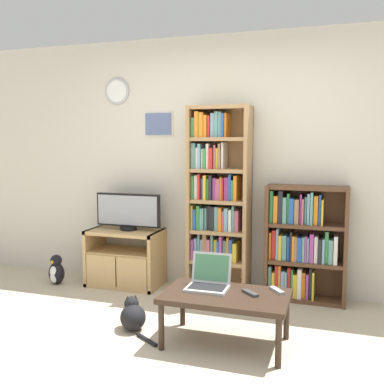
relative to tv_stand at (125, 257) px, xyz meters
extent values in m
plane|color=#BCAD93|center=(1.04, -1.50, -0.30)|extent=(18.00, 18.00, 0.00)
cube|color=beige|center=(1.04, 0.29, 1.00)|extent=(7.10, 0.06, 2.60)
torus|color=#B2B2B7|center=(-0.19, 0.25, 1.77)|extent=(0.29, 0.03, 0.29)
cylinder|color=white|center=(-0.19, 0.25, 1.77)|extent=(0.24, 0.02, 0.24)
cube|color=silver|center=(0.30, 0.25, 1.41)|extent=(0.33, 0.01, 0.25)
cube|color=slate|center=(0.30, 0.25, 1.41)|extent=(0.30, 0.02, 0.23)
cube|color=tan|center=(-0.37, 0.02, 0.00)|extent=(0.04, 0.45, 0.60)
cube|color=tan|center=(0.37, 0.02, 0.00)|extent=(0.04, 0.45, 0.60)
cube|color=tan|center=(0.00, 0.02, 0.28)|extent=(0.77, 0.45, 0.04)
cube|color=tan|center=(0.00, 0.02, -0.28)|extent=(0.77, 0.45, 0.04)
cube|color=tan|center=(0.00, 0.02, 0.06)|extent=(0.70, 0.41, 0.04)
cube|color=tan|center=(-0.18, -0.20, -0.10)|extent=(0.34, 0.02, 0.32)
cube|color=tan|center=(0.18, -0.20, -0.10)|extent=(0.34, 0.02, 0.32)
cylinder|color=black|center=(0.04, 0.03, 0.32)|extent=(0.18, 0.18, 0.04)
cube|color=black|center=(0.04, 0.03, 0.51)|extent=(0.71, 0.05, 0.35)
cube|color=#9399A3|center=(0.04, 0.00, 0.51)|extent=(0.68, 0.01, 0.31)
cube|color=tan|center=(0.72, 0.09, 0.64)|extent=(0.04, 0.30, 1.88)
cube|color=tan|center=(1.30, 0.09, 0.64)|extent=(0.04, 0.30, 1.88)
cube|color=tan|center=(1.01, 0.23, 0.64)|extent=(0.61, 0.02, 1.88)
cube|color=tan|center=(1.01, 0.09, -0.28)|extent=(0.54, 0.26, 0.04)
cube|color=tan|center=(1.01, 0.09, 0.02)|extent=(0.54, 0.26, 0.04)
cube|color=tan|center=(1.01, 0.09, 0.33)|extent=(0.54, 0.26, 0.04)
cube|color=tan|center=(1.01, 0.09, 0.64)|extent=(0.54, 0.26, 0.04)
cube|color=tan|center=(1.01, 0.09, 0.94)|extent=(0.54, 0.26, 0.04)
cube|color=tan|center=(1.01, 0.09, 1.25)|extent=(0.54, 0.26, 0.04)
cube|color=tan|center=(1.01, 0.09, 1.56)|extent=(0.54, 0.26, 0.04)
cube|color=#232328|center=(0.76, 0.11, -0.15)|extent=(0.04, 0.19, 0.23)
cube|color=#2856A8|center=(0.80, 0.11, -0.14)|extent=(0.02, 0.19, 0.24)
cube|color=gold|center=(0.83, 0.10, -0.15)|extent=(0.04, 0.22, 0.22)
cube|color=#5B9389|center=(0.87, 0.10, -0.16)|extent=(0.04, 0.21, 0.21)
cube|color=#5B9389|center=(0.92, 0.10, -0.14)|extent=(0.04, 0.23, 0.25)
cube|color=#9E4293|center=(0.95, 0.10, -0.14)|extent=(0.02, 0.21, 0.25)
cube|color=#759EB7|center=(0.98, 0.11, -0.14)|extent=(0.03, 0.20, 0.24)
cube|color=white|center=(1.02, 0.11, -0.15)|extent=(0.04, 0.20, 0.23)
cube|color=#9E4293|center=(0.76, 0.10, 0.14)|extent=(0.02, 0.24, 0.21)
cube|color=#759EB7|center=(0.79, 0.10, 0.15)|extent=(0.03, 0.21, 0.22)
cube|color=#5B9389|center=(0.82, 0.11, 0.17)|extent=(0.02, 0.19, 0.26)
cube|color=#759EB7|center=(0.84, 0.11, 0.14)|extent=(0.03, 0.19, 0.20)
cube|color=#93704C|center=(0.88, 0.10, 0.17)|extent=(0.04, 0.21, 0.26)
cube|color=#B75B70|center=(0.92, 0.10, 0.15)|extent=(0.04, 0.23, 0.21)
cube|color=#5B9389|center=(0.96, 0.10, 0.17)|extent=(0.02, 0.21, 0.25)
cube|color=gold|center=(0.99, 0.11, 0.15)|extent=(0.04, 0.19, 0.21)
cube|color=#2856A8|center=(1.02, 0.10, 0.14)|extent=(0.02, 0.24, 0.21)
cube|color=#9E4293|center=(1.05, 0.10, 0.17)|extent=(0.03, 0.24, 0.25)
cube|color=#5B9389|center=(1.09, 0.11, 0.15)|extent=(0.04, 0.19, 0.21)
cube|color=orange|center=(1.12, 0.10, 0.17)|extent=(0.02, 0.21, 0.25)
cube|color=#2856A8|center=(1.15, 0.10, 0.16)|extent=(0.03, 0.22, 0.23)
cube|color=gold|center=(1.19, 0.10, 0.14)|extent=(0.04, 0.21, 0.19)
cube|color=gold|center=(0.75, 0.10, 0.47)|extent=(0.02, 0.23, 0.24)
cube|color=#2856A8|center=(0.78, 0.10, 0.45)|extent=(0.03, 0.23, 0.21)
cube|color=#388947|center=(0.82, 0.10, 0.47)|extent=(0.03, 0.23, 0.24)
cube|color=#5B9389|center=(0.85, 0.10, 0.46)|extent=(0.04, 0.23, 0.22)
cube|color=#5B9389|center=(0.89, 0.11, 0.46)|extent=(0.02, 0.19, 0.22)
cube|color=#232328|center=(0.92, 0.11, 0.47)|extent=(0.04, 0.19, 0.24)
cube|color=#232328|center=(0.96, 0.10, 0.47)|extent=(0.03, 0.22, 0.24)
cube|color=#5B9389|center=(1.00, 0.10, 0.47)|extent=(0.04, 0.22, 0.24)
cube|color=orange|center=(1.04, 0.10, 0.46)|extent=(0.03, 0.24, 0.23)
cube|color=#B75B70|center=(1.07, 0.10, 0.45)|extent=(0.02, 0.23, 0.20)
cube|color=#759EB7|center=(1.10, 0.10, 0.46)|extent=(0.04, 0.22, 0.23)
cube|color=white|center=(1.14, 0.10, 0.46)|extent=(0.03, 0.22, 0.22)
cube|color=#5B9389|center=(1.17, 0.10, 0.48)|extent=(0.02, 0.21, 0.25)
cube|color=#B75B70|center=(1.20, 0.10, 0.45)|extent=(0.04, 0.21, 0.21)
cube|color=#388947|center=(0.76, 0.10, 0.77)|extent=(0.02, 0.22, 0.23)
cube|color=white|center=(0.79, 0.11, 0.77)|extent=(0.03, 0.20, 0.24)
cube|color=red|center=(0.82, 0.10, 0.78)|extent=(0.02, 0.23, 0.25)
cube|color=#2856A8|center=(0.85, 0.11, 0.76)|extent=(0.03, 0.19, 0.21)
cube|color=gold|center=(0.89, 0.10, 0.78)|extent=(0.03, 0.24, 0.24)
cube|color=#388947|center=(0.91, 0.10, 0.76)|extent=(0.02, 0.21, 0.20)
cube|color=#232328|center=(0.94, 0.10, 0.78)|extent=(0.03, 0.23, 0.24)
cube|color=#9E4293|center=(0.97, 0.11, 0.76)|extent=(0.03, 0.19, 0.22)
cube|color=#B75B70|center=(1.01, 0.11, 0.76)|extent=(0.04, 0.20, 0.21)
cube|color=gold|center=(1.04, 0.11, 0.77)|extent=(0.02, 0.20, 0.23)
cube|color=red|center=(1.06, 0.10, 0.76)|extent=(0.02, 0.24, 0.22)
cube|color=#9E4293|center=(1.10, 0.11, 0.77)|extent=(0.04, 0.19, 0.22)
cube|color=#2856A8|center=(1.14, 0.10, 0.78)|extent=(0.02, 0.22, 0.26)
cube|color=#388947|center=(1.16, 0.10, 0.76)|extent=(0.02, 0.21, 0.20)
cube|color=orange|center=(1.19, 0.10, 0.78)|extent=(0.03, 0.23, 0.24)
cube|color=#5B9389|center=(0.77, 0.10, 1.09)|extent=(0.04, 0.23, 0.25)
cube|color=white|center=(0.80, 0.10, 1.06)|extent=(0.02, 0.22, 0.21)
cube|color=#759EB7|center=(0.83, 0.10, 1.08)|extent=(0.03, 0.24, 0.24)
cube|color=white|center=(0.86, 0.10, 1.06)|extent=(0.02, 0.21, 0.19)
cube|color=#388947|center=(0.88, 0.10, 1.06)|extent=(0.03, 0.23, 0.20)
cube|color=white|center=(0.91, 0.10, 1.08)|extent=(0.03, 0.21, 0.24)
cube|color=red|center=(0.94, 0.10, 1.06)|extent=(0.04, 0.24, 0.20)
cube|color=#B75B70|center=(0.98, 0.10, 1.08)|extent=(0.02, 0.21, 0.23)
cube|color=gold|center=(1.00, 0.11, 1.06)|extent=(0.02, 0.20, 0.20)
cube|color=#93704C|center=(1.03, 0.10, 1.08)|extent=(0.02, 0.22, 0.24)
cube|color=white|center=(1.06, 0.11, 1.09)|extent=(0.02, 0.20, 0.26)
cube|color=#388947|center=(0.76, 0.10, 1.36)|extent=(0.03, 0.23, 0.19)
cube|color=orange|center=(0.80, 0.10, 1.39)|extent=(0.04, 0.24, 0.25)
cube|color=orange|center=(0.85, 0.10, 1.39)|extent=(0.04, 0.24, 0.24)
cube|color=orange|center=(0.89, 0.10, 1.38)|extent=(0.03, 0.22, 0.21)
cube|color=red|center=(0.92, 0.11, 1.37)|extent=(0.02, 0.20, 0.21)
cube|color=#759EB7|center=(0.95, 0.11, 1.38)|extent=(0.04, 0.19, 0.23)
cube|color=#5B9389|center=(1.00, 0.10, 1.39)|extent=(0.04, 0.21, 0.25)
cube|color=#5B9389|center=(1.03, 0.11, 1.39)|extent=(0.03, 0.20, 0.24)
cube|color=#2856A8|center=(1.06, 0.10, 1.38)|extent=(0.02, 0.23, 0.23)
cube|color=orange|center=(1.08, 0.11, 1.38)|extent=(0.02, 0.20, 0.23)
cube|color=brown|center=(1.50, 0.11, 0.26)|extent=(0.04, 0.26, 1.11)
cube|color=brown|center=(2.22, 0.11, 0.26)|extent=(0.04, 0.26, 1.11)
cube|color=brown|center=(1.86, 0.23, 0.26)|extent=(0.76, 0.02, 1.11)
cube|color=brown|center=(1.86, 0.11, -0.28)|extent=(0.69, 0.23, 0.04)
cube|color=brown|center=(1.86, 0.11, 0.08)|extent=(0.69, 0.23, 0.04)
cube|color=brown|center=(1.86, 0.11, 0.44)|extent=(0.69, 0.23, 0.04)
cube|color=brown|center=(1.86, 0.11, 0.80)|extent=(0.69, 0.23, 0.04)
cube|color=#5B9389|center=(1.54, 0.11, -0.12)|extent=(0.03, 0.20, 0.29)
cube|color=gold|center=(1.57, 0.12, -0.15)|extent=(0.03, 0.20, 0.24)
cube|color=red|center=(1.60, 0.12, -0.11)|extent=(0.03, 0.19, 0.31)
cube|color=orange|center=(1.63, 0.12, -0.11)|extent=(0.02, 0.20, 0.31)
cube|color=#759EB7|center=(1.66, 0.12, -0.14)|extent=(0.03, 0.20, 0.26)
cube|color=#759EB7|center=(1.69, 0.11, -0.14)|extent=(0.02, 0.20, 0.25)
cube|color=red|center=(1.72, 0.12, -0.12)|extent=(0.03, 0.17, 0.29)
cube|color=#388947|center=(1.75, 0.12, -0.13)|extent=(0.02, 0.18, 0.28)
cube|color=gold|center=(1.77, 0.12, -0.15)|extent=(0.04, 0.18, 0.23)
cube|color=white|center=(1.82, 0.12, -0.12)|extent=(0.04, 0.19, 0.29)
cube|color=orange|center=(1.85, 0.13, -0.14)|extent=(0.03, 0.16, 0.25)
cube|color=#9E4293|center=(1.89, 0.12, -0.14)|extent=(0.02, 0.18, 0.24)
cube|color=#232328|center=(1.92, 0.12, -0.11)|extent=(0.03, 0.18, 0.30)
cube|color=gold|center=(1.94, 0.12, -0.13)|extent=(0.02, 0.20, 0.27)
cube|color=orange|center=(1.53, 0.12, 0.23)|extent=(0.02, 0.19, 0.26)
cube|color=red|center=(1.57, 0.13, 0.24)|extent=(0.04, 0.16, 0.29)
cube|color=#759EB7|center=(1.60, 0.12, 0.25)|extent=(0.02, 0.18, 0.31)
cube|color=gold|center=(1.63, 0.12, 0.21)|extent=(0.03, 0.19, 0.24)
cube|color=#5B9389|center=(1.66, 0.12, 0.22)|extent=(0.04, 0.17, 0.24)
cube|color=#2856A8|center=(1.70, 0.12, 0.21)|extent=(0.02, 0.17, 0.23)
cube|color=#232328|center=(1.73, 0.12, 0.24)|extent=(0.02, 0.20, 0.28)
cube|color=orange|center=(1.75, 0.12, 0.22)|extent=(0.02, 0.20, 0.24)
cube|color=#93704C|center=(1.78, 0.12, 0.21)|extent=(0.02, 0.20, 0.24)
cube|color=#2856A8|center=(1.81, 0.12, 0.21)|extent=(0.04, 0.20, 0.23)
cube|color=#5B9389|center=(1.84, 0.12, 0.21)|extent=(0.02, 0.20, 0.24)
cube|color=#9E4293|center=(1.87, 0.12, 0.22)|extent=(0.02, 0.20, 0.25)
cube|color=#759EB7|center=(1.89, 0.12, 0.21)|extent=(0.02, 0.19, 0.24)
cube|color=#9E4293|center=(1.92, 0.12, 0.23)|extent=(0.04, 0.20, 0.27)
cube|color=white|center=(1.96, 0.12, 0.22)|extent=(0.03, 0.19, 0.25)
cube|color=#232328|center=(1.99, 0.11, 0.21)|extent=(0.03, 0.21, 0.23)
cube|color=#759EB7|center=(2.02, 0.12, 0.21)|extent=(0.02, 0.20, 0.23)
cube|color=#388947|center=(2.05, 0.12, 0.25)|extent=(0.03, 0.18, 0.30)
cube|color=#5B9389|center=(2.09, 0.12, 0.21)|extent=(0.04, 0.19, 0.23)
cube|color=white|center=(2.13, 0.12, 0.23)|extent=(0.04, 0.20, 0.27)
cube|color=#388947|center=(1.54, 0.12, 0.61)|extent=(0.03, 0.18, 0.31)
cube|color=orange|center=(1.58, 0.12, 0.58)|extent=(0.04, 0.19, 0.26)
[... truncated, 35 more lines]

